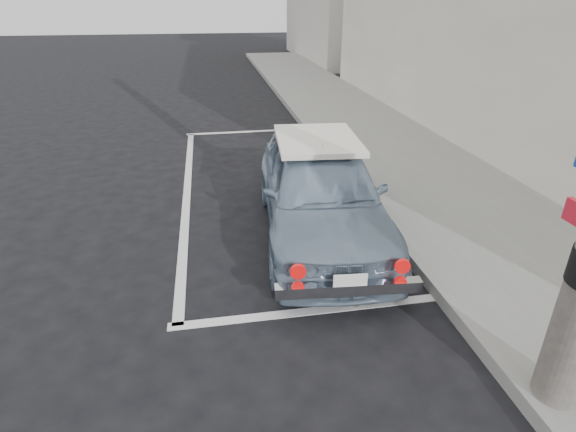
{
  "coord_description": "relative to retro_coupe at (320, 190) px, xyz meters",
  "views": [
    {
      "loc": [
        -0.43,
        -4.14,
        2.93
      ],
      "look_at": [
        0.34,
        0.25,
        0.75
      ],
      "focal_mm": 28.0,
      "sensor_mm": 36.0,
      "label": 1
    }
  ],
  "objects": [
    {
      "name": "ground",
      "position": [
        -0.93,
        -1.15,
        -0.65
      ],
      "size": [
        80.0,
        80.0,
        0.0
      ],
      "primitive_type": "plane",
      "color": "black",
      "rests_on": "ground"
    },
    {
      "name": "pline_front",
      "position": [
        -0.43,
        5.35,
        -0.65
      ],
      "size": [
        3.0,
        0.12,
        0.01
      ],
      "primitive_type": "cube",
      "color": "silver",
      "rests_on": "ground"
    },
    {
      "name": "retro_coupe",
      "position": [
        0.0,
        0.0,
        0.0
      ],
      "size": [
        1.83,
        3.9,
        1.29
      ],
      "rotation": [
        0.0,
        0.0,
        -0.08
      ],
      "color": "#778EA6",
      "rests_on": "ground"
    },
    {
      "name": "sidewalk",
      "position": [
        2.27,
        0.85,
        -0.58
      ],
      "size": [
        2.8,
        40.0,
        0.15
      ],
      "primitive_type": "cube",
      "color": "slate",
      "rests_on": "ground"
    },
    {
      "name": "pline_rear",
      "position": [
        -0.43,
        -1.65,
        -0.65
      ],
      "size": [
        3.0,
        0.12,
        0.01
      ],
      "primitive_type": "cube",
      "color": "silver",
      "rests_on": "ground"
    },
    {
      "name": "cat",
      "position": [
        -0.02,
        -1.6,
        -0.54
      ],
      "size": [
        0.25,
        0.44,
        0.23
      ],
      "rotation": [
        0.0,
        0.0,
        0.2
      ],
      "color": "brown",
      "rests_on": "ground"
    },
    {
      "name": "pline_side",
      "position": [
        -1.83,
        1.85,
        -0.65
      ],
      "size": [
        0.12,
        7.0,
        0.01
      ],
      "primitive_type": "cube",
      "color": "silver",
      "rests_on": "ground"
    }
  ]
}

